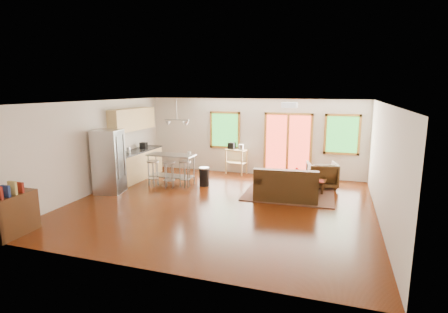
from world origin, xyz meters
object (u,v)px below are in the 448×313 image
(rug, at_px, (289,194))
(coffee_table, at_px, (309,181))
(refrigerator, at_px, (109,162))
(loveseat, at_px, (286,187))
(kitchen_cart, at_px, (236,153))
(armchair, at_px, (322,174))
(island, at_px, (171,164))
(ottoman, at_px, (285,180))

(rug, height_order, coffee_table, coffee_table)
(coffee_table, xyz_separation_m, refrigerator, (-5.41, -1.83, 0.58))
(loveseat, xyz_separation_m, kitchen_cart, (-2.08, 2.34, 0.40))
(refrigerator, bearing_deg, kitchen_cart, 38.71)
(coffee_table, relative_size, armchair, 1.12)
(armchair, xyz_separation_m, island, (-4.48, -1.00, 0.21))
(rug, bearing_deg, ottoman, 106.64)
(armchair, bearing_deg, coffee_table, 46.12)
(loveseat, distance_m, kitchen_cart, 3.16)
(kitchen_cart, bearing_deg, island, -129.95)
(ottoman, distance_m, island, 3.53)
(loveseat, bearing_deg, ottoman, 94.21)
(coffee_table, distance_m, island, 4.20)
(island, bearing_deg, refrigerator, -132.10)
(coffee_table, bearing_deg, kitchen_cart, 151.80)
(armchair, bearing_deg, kitchen_cart, -29.67)
(loveseat, distance_m, coffee_table, 1.09)
(rug, relative_size, refrigerator, 1.36)
(coffee_table, bearing_deg, island, -173.79)
(loveseat, relative_size, ottoman, 2.61)
(loveseat, height_order, kitchen_cart, kitchen_cart)
(coffee_table, relative_size, refrigerator, 0.53)
(coffee_table, bearing_deg, ottoman, 161.55)
(island, xyz_separation_m, kitchen_cart, (1.55, 1.85, 0.11))
(rug, distance_m, refrigerator, 5.16)
(coffee_table, relative_size, ottoman, 1.45)
(armchair, height_order, ottoman, armchair)
(island, height_order, kitchen_cart, kitchen_cart)
(ottoman, bearing_deg, armchair, 16.55)
(ottoman, height_order, kitchen_cart, kitchen_cart)
(kitchen_cart, bearing_deg, refrigerator, -130.89)
(rug, distance_m, coffee_table, 0.76)
(rug, relative_size, loveseat, 1.42)
(rug, height_order, ottoman, ottoman)
(rug, xyz_separation_m, refrigerator, (-4.90, -1.35, 0.89))
(island, bearing_deg, coffee_table, 6.21)
(rug, bearing_deg, island, 179.59)
(rug, relative_size, kitchen_cart, 2.23)
(rug, xyz_separation_m, loveseat, (-0.02, -0.47, 0.34))
(armchair, distance_m, ottoman, 1.11)
(armchair, relative_size, island, 0.58)
(refrigerator, distance_m, island, 1.88)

